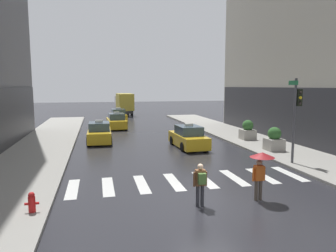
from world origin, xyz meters
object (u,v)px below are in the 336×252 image
at_px(box_truck, 124,103).
at_px(planter_near_corner, 274,140).
at_px(taxi_second, 99,133).
at_px(pedestrian_with_umbrella, 261,163).
at_px(planter_mid_block, 248,131).
at_px(taxi_third, 116,122).
at_px(traffic_light_pole, 296,109).
at_px(taxi_lead, 188,138).
at_px(taxi_fourth, 118,116).
at_px(fire_hydrant, 32,202).
at_px(pedestrian_with_backpack, 200,182).

xyz_separation_m(box_truck, planter_near_corner, (7.54, -30.73, -0.98)).
xyz_separation_m(taxi_second, box_truck, (4.06, 23.97, 1.13)).
height_order(box_truck, pedestrian_with_umbrella, box_truck).
bearing_deg(planter_near_corner, pedestrian_with_umbrella, -124.48).
distance_m(box_truck, planter_mid_block, 27.39).
xyz_separation_m(taxi_second, taxi_third, (1.88, 8.09, 0.00)).
relative_size(traffic_light_pole, taxi_lead, 1.04).
relative_size(taxi_fourth, pedestrian_with_umbrella, 2.37).
distance_m(taxi_second, pedestrian_with_umbrella, 16.01).
xyz_separation_m(taxi_fourth, planter_mid_block, (9.42, -16.90, 0.15)).
height_order(taxi_lead, taxi_third, same).
distance_m(traffic_light_pole, taxi_third, 20.49).
bearing_deg(pedestrian_with_umbrella, planter_near_corner, 55.52).
bearing_deg(traffic_light_pole, box_truck, 101.14).
bearing_deg(box_truck, pedestrian_with_umbrella, -87.01).
height_order(fire_hydrant, planter_mid_block, planter_mid_block).
distance_m(traffic_light_pole, taxi_second, 15.05).
bearing_deg(taxi_third, planter_mid_block, -45.77).
bearing_deg(planter_mid_block, taxi_fourth, 119.15).
bearing_deg(pedestrian_with_umbrella, taxi_fourth, 96.93).
bearing_deg(fire_hydrant, planter_mid_block, 40.27).
distance_m(pedestrian_with_umbrella, planter_near_corner, 9.77).
bearing_deg(pedestrian_with_umbrella, fire_hydrant, 177.67).
xyz_separation_m(traffic_light_pole, taxi_third, (-8.91, 18.27, -2.53)).
distance_m(taxi_second, taxi_third, 8.31).
distance_m(taxi_lead, fire_hydrant, 13.87).
bearing_deg(taxi_third, taxi_lead, -69.14).
relative_size(taxi_lead, taxi_third, 1.00).
xyz_separation_m(taxi_second, pedestrian_with_backpack, (3.55, -14.92, 0.25)).
xyz_separation_m(traffic_light_pole, pedestrian_with_backpack, (-7.24, -4.74, -2.29)).
bearing_deg(taxi_second, pedestrian_with_umbrella, -67.61).
bearing_deg(fire_hydrant, pedestrian_with_umbrella, -2.33).
bearing_deg(taxi_lead, planter_near_corner, -29.83).
xyz_separation_m(box_truck, planter_mid_block, (7.87, -26.22, -0.98)).
height_order(taxi_second, taxi_fourth, same).
relative_size(traffic_light_pole, planter_mid_block, 3.00).
height_order(taxi_lead, taxi_fourth, same).
distance_m(fire_hydrant, planter_near_corner, 16.04).
height_order(pedestrian_with_backpack, planter_near_corner, planter_near_corner).
relative_size(traffic_light_pole, taxi_third, 1.04).
height_order(taxi_fourth, planter_mid_block, taxi_fourth).
xyz_separation_m(pedestrian_with_umbrella, planter_mid_block, (5.85, 12.54, -0.64)).
distance_m(taxi_lead, taxi_second, 7.42).
bearing_deg(box_truck, taxi_second, -99.62).
bearing_deg(traffic_light_pole, planter_near_corner, 76.51).
xyz_separation_m(taxi_lead, box_truck, (-2.33, 27.74, 1.13)).
bearing_deg(taxi_second, box_truck, 80.38).
xyz_separation_m(taxi_third, fire_hydrant, (-4.33, -22.53, -0.22)).
relative_size(taxi_lead, taxi_second, 1.01).
relative_size(taxi_lead, pedestrian_with_backpack, 2.79).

